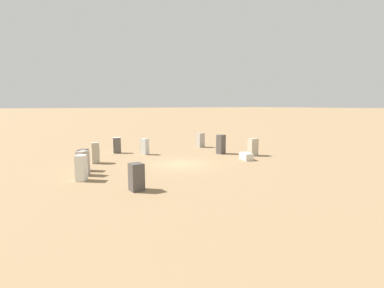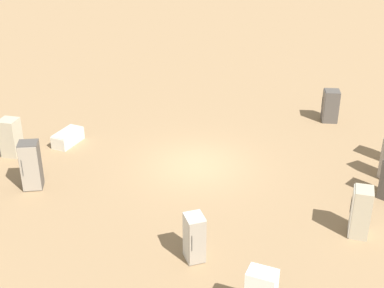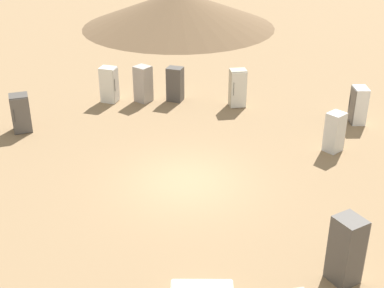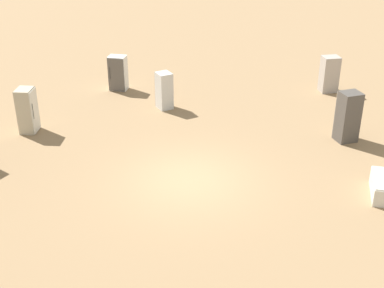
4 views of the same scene
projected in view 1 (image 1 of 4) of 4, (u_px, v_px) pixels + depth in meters
The scene contains 12 objects.
ground_plane at pixel (181, 164), 25.03m from camera, with size 1000.00×1000.00×0.00m, color #937551.
discarded_fridge_0 at pixel (221, 144), 30.22m from camera, with size 0.84×0.86×1.93m.
discarded_fridge_1 at pixel (253, 147), 29.12m from camera, with size 0.83×0.86×1.67m.
discarded_fridge_2 at pixel (136, 177), 17.20m from camera, with size 0.76×0.78×1.60m.
discarded_fridge_3 at pixel (81, 168), 19.44m from camera, with size 0.94×0.90×1.69m.
discarded_fridge_4 at pixel (83, 163), 20.95m from camera, with size 0.94×0.94×1.73m.
discarded_fridge_5 at pixel (95, 153), 25.33m from camera, with size 0.82×0.73×1.77m.
discarded_fridge_6 at pixel (145, 147), 29.76m from camera, with size 0.84×0.78×1.59m.
discarded_fridge_7 at pixel (83, 160), 22.38m from camera, with size 0.93×0.91×1.63m.
discarded_fridge_8 at pixel (117, 145), 30.65m from camera, with size 0.80×0.92×1.61m.
discarded_fridge_9 at pixel (201, 140), 34.94m from camera, with size 0.75×0.80×1.66m.
discarded_fridge_10 at pixel (246, 156), 26.99m from camera, with size 1.69×1.17×0.61m.
Camera 1 is at (21.26, -12.41, 4.91)m, focal length 28.00 mm.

